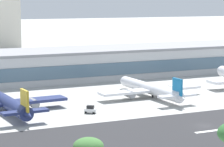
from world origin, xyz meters
TOP-DOWN VIEW (x-y plane):
  - ground_plane at (0.00, 0.00)m, footprint 1400.00×1400.00m
  - runway_strip at (0.00, -4.99)m, footprint 800.00×37.59m
  - runway_centreline_dash_4 at (0.07, -4.99)m, footprint 12.00×1.20m
  - terminal_building at (4.10, 86.58)m, footprint 197.90×28.61m
  - airliner_gold_tail_gate_0 at (-40.83, 35.58)m, footprint 35.33×42.39m
  - airliner_blue_tail_gate_1 at (6.52, 37.85)m, footprint 35.50×39.39m
  - service_baggage_tug_0 at (-20.09, 25.13)m, footprint 3.50×3.24m

SIDE VIEW (x-z plane):
  - ground_plane at x=0.00m, z-range 0.00..0.00m
  - runway_strip at x=0.00m, z-range 0.00..0.08m
  - runway_centreline_dash_4 at x=0.07m, z-range 0.08..0.09m
  - service_baggage_tug_0 at x=-20.09m, z-range -0.05..2.15m
  - airliner_blue_tail_gate_1 at x=6.52m, z-range -1.49..6.72m
  - airliner_gold_tail_gate_0 at x=-40.83m, z-range -1.60..7.24m
  - terminal_building at x=4.10m, z-range 0.00..11.66m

